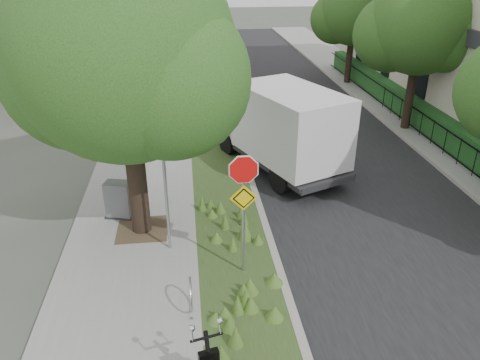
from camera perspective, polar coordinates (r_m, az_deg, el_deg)
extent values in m
plane|color=#4C5147|center=(11.57, 7.84, -12.62)|extent=(120.00, 120.00, 0.00)
cube|color=gray|center=(20.06, -11.12, 4.87)|extent=(3.50, 60.00, 0.12)
cube|color=#2D421C|center=(20.02, -3.23, 5.29)|extent=(2.00, 60.00, 0.12)
cube|color=#9E9991|center=(20.10, -0.38, 5.43)|extent=(0.20, 60.00, 0.13)
cube|color=black|center=(20.77, 9.31, 5.61)|extent=(7.00, 60.00, 0.01)
cube|color=#9E9991|center=(21.95, 18.20, 5.92)|extent=(0.20, 60.00, 0.13)
cube|color=gray|center=(22.71, 22.13, 5.94)|extent=(3.20, 60.00, 0.12)
cylinder|color=black|center=(12.53, -12.75, 2.80)|extent=(0.52, 0.52, 4.48)
sphere|color=#1E4818|center=(11.75, -14.09, 15.05)|extent=(5.40, 5.40, 5.40)
sphere|color=#1E4818|center=(12.87, -18.86, 12.29)|extent=(4.05, 4.05, 4.05)
sphere|color=#1E4818|center=(11.12, -8.51, 12.07)|extent=(3.78, 3.78, 3.78)
cube|color=#473828|center=(13.56, -11.82, -5.89)|extent=(1.40, 1.40, 0.01)
cylinder|color=#A5A8AD|center=(11.66, -9.13, -0.01)|extent=(0.08, 0.08, 4.00)
torus|color=#A5A8AD|center=(10.50, -6.03, -13.68)|extent=(0.05, 0.77, 0.77)
cube|color=#A5A8AD|center=(10.46, -5.89, -16.46)|extent=(0.06, 0.06, 0.04)
cube|color=#A5A8AD|center=(11.00, -5.99, -13.92)|extent=(0.06, 0.06, 0.04)
cylinder|color=#A5A8AD|center=(10.89, 0.41, -4.65)|extent=(0.07, 0.07, 3.00)
cylinder|color=red|center=(10.27, 0.46, 1.25)|extent=(0.86, 0.03, 0.86)
cylinder|color=white|center=(10.29, 0.45, 1.28)|extent=(0.94, 0.02, 0.94)
cube|color=yellow|center=(10.59, 0.44, -2.18)|extent=(0.64, 0.03, 0.64)
cube|color=black|center=(21.95, 20.25, 8.39)|extent=(0.04, 24.00, 0.04)
cube|color=black|center=(22.19, 19.93, 6.43)|extent=(0.04, 24.00, 0.04)
cylinder|color=black|center=(22.08, 20.07, 7.29)|extent=(0.03, 0.03, 1.00)
cube|color=#1B4A1A|center=(22.38, 21.71, 7.40)|extent=(1.00, 24.00, 1.10)
cube|color=#2D2D33|center=(21.63, 23.47, 16.49)|extent=(0.25, 26.00, 0.60)
cube|color=maroon|center=(31.60, -20.52, 18.90)|extent=(9.00, 10.00, 8.00)
cylinder|color=black|center=(21.58, 20.21, 11.08)|extent=(0.36, 0.36, 4.03)
sphere|color=#1E4818|center=(21.14, 21.27, 17.46)|extent=(4.20, 4.20, 4.20)
sphere|color=#1E4818|center=(21.37, 17.93, 16.59)|extent=(3.15, 3.15, 3.15)
sphere|color=#1E4818|center=(21.14, 23.82, 15.87)|extent=(2.94, 2.94, 2.94)
cylinder|color=black|center=(28.82, 13.25, 15.06)|extent=(0.36, 0.36, 3.64)
sphere|color=#1E4818|center=(28.50, 13.73, 19.41)|extent=(3.80, 3.80, 3.80)
sphere|color=#1E4818|center=(28.82, 11.54, 18.73)|extent=(2.85, 2.85, 2.85)
sphere|color=#1E4818|center=(28.37, 15.49, 18.42)|extent=(2.66, 2.66, 2.66)
cube|color=#262628|center=(17.03, 4.79, 3.12)|extent=(4.17, 6.07, 0.19)
cube|color=#B7BABC|center=(18.44, 1.07, 8.08)|extent=(2.61, 2.23, 1.71)
cube|color=silver|center=(16.10, 6.14, 6.78)|extent=(3.75, 4.67, 2.36)
cube|color=#262628|center=(14.37, -14.31, -4.14)|extent=(0.93, 0.73, 0.04)
cube|color=slate|center=(14.12, -14.54, -2.29)|extent=(0.82, 0.62, 1.09)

